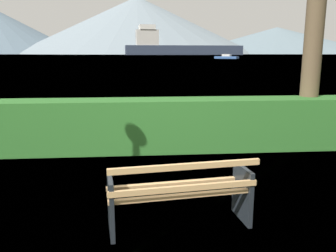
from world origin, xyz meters
TOP-DOWN VIEW (x-y plane):
  - ground_plane at (0.00, 0.00)m, footprint 1400.00×1400.00m
  - water_surface at (0.00, 306.33)m, footprint 620.00×620.00m
  - park_bench at (0.01, -0.06)m, footprint 1.73×0.78m
  - hedge_row at (0.00, 3.28)m, footprint 11.39×0.80m
  - cargo_ship_large at (33.82, 315.78)m, footprint 108.22×24.41m
  - fishing_boat_near at (29.33, 112.91)m, footprint 7.74×6.73m
  - distant_hills at (-13.02, 548.86)m, footprint 742.52×358.21m

SIDE VIEW (x-z plane):
  - ground_plane at x=0.00m, z-range 0.00..0.00m
  - water_surface at x=0.00m, z-range 0.00..0.00m
  - park_bench at x=0.01m, z-range -0.01..0.86m
  - hedge_row at x=0.00m, z-range 0.00..1.08m
  - fishing_boat_near at x=29.33m, z-range -0.22..1.30m
  - cargo_ship_large at x=33.82m, z-range -5.71..20.21m
  - distant_hills at x=-13.02m, z-range -5.93..78.28m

